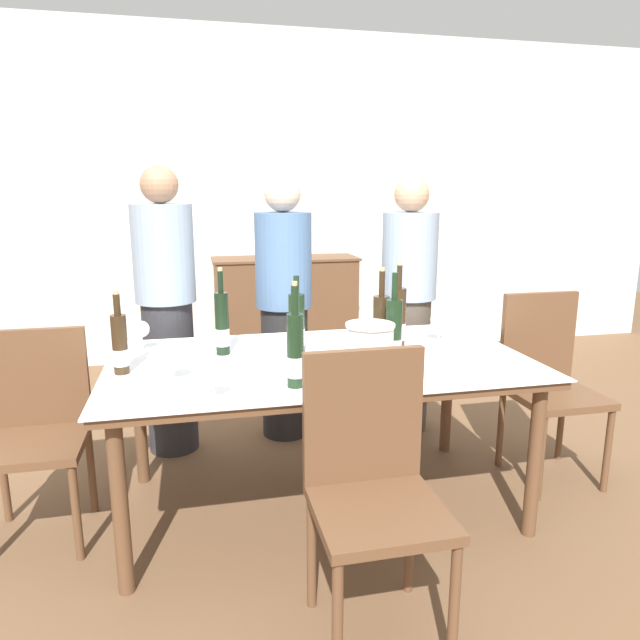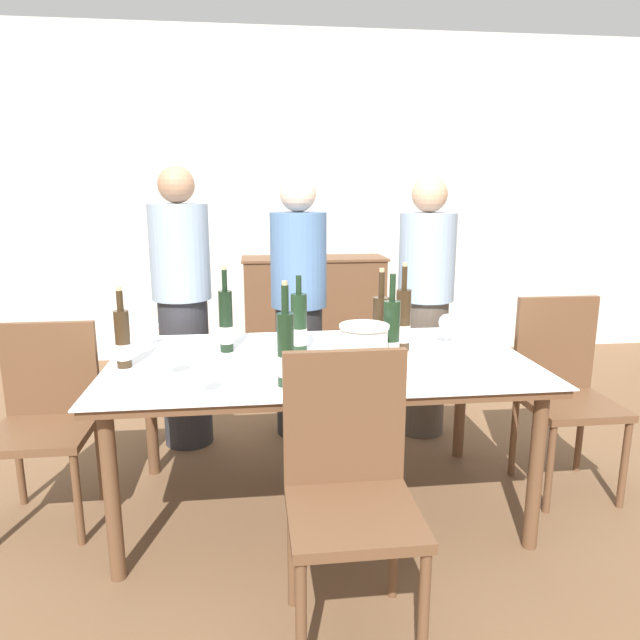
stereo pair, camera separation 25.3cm
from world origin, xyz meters
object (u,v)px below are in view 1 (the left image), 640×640
at_px(person_host, 167,314).
at_px(wine_bottle_0, 398,319).
at_px(wine_glass_1, 141,330).
at_px(wine_bottle_4, 295,351).
at_px(ice_bucket, 370,348).
at_px(person_guest_right, 408,307).
at_px(chair_left_end, 35,421).
at_px(wine_glass_3, 172,354).
at_px(wine_bottle_2, 297,326).
at_px(wine_glass_0, 371,316).
at_px(dining_table, 320,372).
at_px(chair_near_front, 371,475).
at_px(wine_glass_2, 439,320).
at_px(wine_bottle_6, 120,345).
at_px(wine_bottle_3, 393,335).
at_px(wine_bottle_5, 381,330).
at_px(person_guest_left, 284,310).
at_px(sideboard_cabinet, 286,310).
at_px(wine_bottle_1, 222,325).
at_px(wine_glass_4, 213,373).
at_px(chair_right_end, 547,374).

bearing_deg(person_host, wine_bottle_0, -32.53).
bearing_deg(wine_glass_1, wine_bottle_0, -10.42).
bearing_deg(wine_bottle_4, wine_bottle_0, 37.51).
height_order(ice_bucket, person_guest_right, person_guest_right).
bearing_deg(chair_left_end, wine_glass_3, -23.98).
relative_size(wine_bottle_2, wine_glass_0, 2.55).
bearing_deg(dining_table, chair_near_front, -89.51).
xyz_separation_m(ice_bucket, person_guest_right, (0.59, 1.08, -0.07)).
bearing_deg(dining_table, wine_glass_2, 14.77).
distance_m(dining_table, wine_glass_2, 0.69).
xyz_separation_m(wine_bottle_0, wine_glass_1, (-1.20, 0.22, -0.04)).
bearing_deg(wine_glass_0, wine_bottle_6, -161.45).
xyz_separation_m(dining_table, wine_glass_0, (0.36, 0.38, 0.16)).
distance_m(wine_bottle_3, wine_bottle_5, 0.10).
height_order(wine_glass_1, person_guest_right, person_guest_right).
distance_m(wine_bottle_3, person_guest_right, 1.08).
distance_m(dining_table, person_guest_left, 0.88).
bearing_deg(wine_bottle_0, ice_bucket, -124.57).
bearing_deg(wine_bottle_3, wine_bottle_2, 140.58).
relative_size(ice_bucket, wine_glass_3, 1.36).
xyz_separation_m(ice_bucket, chair_near_front, (-0.14, -0.47, -0.30)).
bearing_deg(wine_bottle_6, sideboard_cabinet, 65.79).
distance_m(ice_bucket, wine_glass_0, 0.69).
bearing_deg(wine_bottle_6, dining_table, 1.62).
bearing_deg(chair_left_end, person_host, 53.31).
bearing_deg(wine_glass_2, wine_bottle_5, -146.80).
bearing_deg(person_guest_right, wine_bottle_5, -118.23).
height_order(wine_bottle_3, person_guest_right, person_guest_right).
bearing_deg(person_host, wine_bottle_4, -65.67).
bearing_deg(person_guest_left, wine_glass_2, -46.30).
relative_size(wine_bottle_1, wine_bottle_2, 1.11).
bearing_deg(chair_near_front, wine_glass_0, 72.64).
xyz_separation_m(chair_left_end, person_guest_left, (1.21, 0.79, 0.27)).
xyz_separation_m(wine_bottle_0, chair_near_front, (-0.40, -0.86, -0.32)).
height_order(dining_table, person_host, person_host).
relative_size(wine_bottle_3, wine_glass_4, 2.83).
xyz_separation_m(wine_bottle_4, chair_right_end, (1.41, 0.43, -0.33)).
bearing_deg(sideboard_cabinet, chair_near_front, -94.11).
xyz_separation_m(wine_glass_2, chair_left_end, (-1.88, -0.09, -0.33)).
xyz_separation_m(dining_table, wine_glass_1, (-0.79, 0.32, 0.16)).
bearing_deg(dining_table, wine_glass_3, -164.36).
distance_m(ice_bucket, person_host, 1.37).
distance_m(sideboard_cabinet, wine_glass_1, 2.33).
distance_m(sideboard_cabinet, chair_near_front, 3.14).
distance_m(wine_bottle_2, person_guest_left, 0.76).
relative_size(ice_bucket, wine_bottle_3, 0.54).
xyz_separation_m(wine_bottle_6, person_host, (0.16, 0.83, -0.05)).
bearing_deg(dining_table, wine_bottle_2, 125.40).
distance_m(chair_right_end, person_host, 2.07).
bearing_deg(wine_bottle_3, chair_left_end, 170.00).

